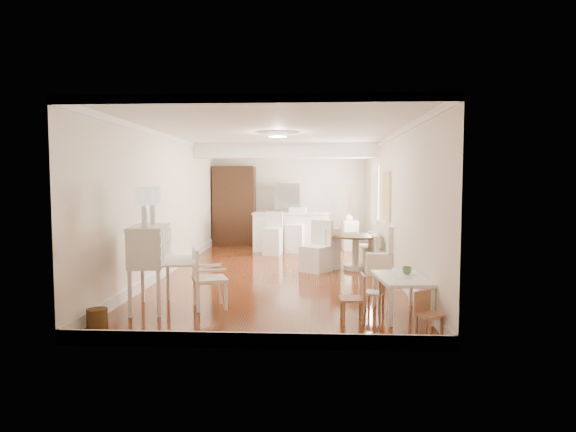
# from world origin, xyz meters

# --- Properties ---
(room) EXTENTS (9.00, 9.04, 2.82)m
(room) POSITION_xyz_m (0.04, 0.32, 1.98)
(room) COLOR brown
(room) RESTS_ON ground
(secretary_bureau) EXTENTS (1.09, 1.11, 1.23)m
(secretary_bureau) POSITION_xyz_m (-1.70, -2.90, 0.61)
(secretary_bureau) COLOR silver
(secretary_bureau) RESTS_ON ground
(gustavian_armchair) EXTENTS (0.66, 0.66, 0.88)m
(gustavian_armchair) POSITION_xyz_m (-0.84, -2.81, 0.44)
(gustavian_armchair) COLOR white
(gustavian_armchair) RESTS_ON ground
(wicker_basket) EXTENTS (0.28, 0.28, 0.26)m
(wicker_basket) POSITION_xyz_m (-2.05, -3.88, 0.13)
(wicker_basket) COLOR #513719
(wicker_basket) RESTS_ON ground
(kids_table) EXTENTS (0.74, 1.14, 0.54)m
(kids_table) POSITION_xyz_m (1.90, -3.08, 0.27)
(kids_table) COLOR white
(kids_table) RESTS_ON ground
(kids_chair_a) EXTENTS (0.34, 0.34, 0.66)m
(kids_chair_a) POSITION_xyz_m (1.19, -3.46, 0.33)
(kids_chair_a) COLOR #9A6746
(kids_chair_a) RESTS_ON ground
(kids_chair_b) EXTENTS (0.34, 0.34, 0.55)m
(kids_chair_b) POSITION_xyz_m (1.55, -2.86, 0.27)
(kids_chair_b) COLOR #9D6D47
(kids_chair_b) RESTS_ON ground
(kids_chair_c) EXTENTS (0.37, 0.37, 0.55)m
(kids_chair_c) POSITION_xyz_m (2.06, -3.99, 0.27)
(kids_chair_c) COLOR #A56D4B
(kids_chair_c) RESTS_ON ground
(banquette) EXTENTS (0.52, 1.60, 0.98)m
(banquette) POSITION_xyz_m (1.99, 0.50, 0.49)
(banquette) COLOR silver
(banquette) RESTS_ON ground
(dining_table) EXTENTS (1.25, 1.25, 0.73)m
(dining_table) POSITION_xyz_m (1.57, 0.43, 0.37)
(dining_table) COLOR #4D3118
(dining_table) RESTS_ON ground
(slip_chair_near) EXTENTS (0.71, 0.71, 1.06)m
(slip_chair_near) POSITION_xyz_m (0.74, 0.14, 0.53)
(slip_chair_near) COLOR white
(slip_chair_near) RESTS_ON ground
(slip_chair_far) EXTENTS (0.58, 0.59, 0.88)m
(slip_chair_far) POSITION_xyz_m (0.98, 0.50, 0.44)
(slip_chair_far) COLOR white
(slip_chair_far) RESTS_ON ground
(breakfast_counter) EXTENTS (2.05, 0.65, 1.03)m
(breakfast_counter) POSITION_xyz_m (0.10, 3.10, 0.52)
(breakfast_counter) COLOR white
(breakfast_counter) RESTS_ON ground
(bar_stool_left) EXTENTS (0.50, 0.50, 1.09)m
(bar_stool_left) POSITION_xyz_m (-0.34, 2.38, 0.55)
(bar_stool_left) COLOR white
(bar_stool_left) RESTS_ON ground
(bar_stool_right) EXTENTS (0.56, 0.56, 1.17)m
(bar_stool_right) POSITION_xyz_m (0.23, 2.83, 0.59)
(bar_stool_right) COLOR white
(bar_stool_right) RESTS_ON ground
(pantry_cabinet) EXTENTS (1.20, 0.60, 2.30)m
(pantry_cabinet) POSITION_xyz_m (-1.60, 4.18, 1.15)
(pantry_cabinet) COLOR #381E11
(pantry_cabinet) RESTS_ON ground
(fridge) EXTENTS (0.75, 0.65, 1.80)m
(fridge) POSITION_xyz_m (0.30, 4.15, 0.90)
(fridge) COLOR silver
(fridge) RESTS_ON ground
(sideboard) EXTENTS (0.40, 0.85, 0.80)m
(sideboard) POSITION_xyz_m (1.70, 3.46, 0.40)
(sideboard) COLOR silver
(sideboard) RESTS_ON ground
(pencil_cup) EXTENTS (0.15, 0.15, 0.11)m
(pencil_cup) POSITION_xyz_m (2.01, -2.88, 0.60)
(pencil_cup) COLOR #508A55
(pencil_cup) RESTS_ON kids_table
(branch_vase) EXTENTS (0.21, 0.21, 0.21)m
(branch_vase) POSITION_xyz_m (1.67, 3.43, 0.91)
(branch_vase) COLOR silver
(branch_vase) RESTS_ON sideboard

